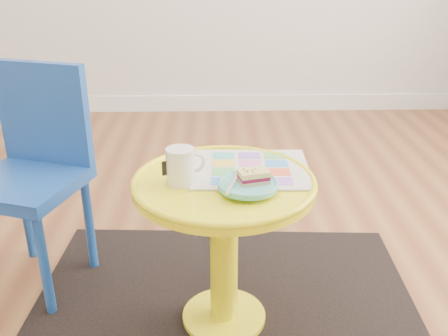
{
  "coord_description": "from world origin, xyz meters",
  "views": [
    {
      "loc": [
        0.15,
        -1.64,
        1.12
      ],
      "look_at": [
        0.18,
        -0.34,
        0.55
      ],
      "focal_mm": 40.0,
      "sensor_mm": 36.0,
      "label": 1
    }
  ],
  "objects_px": {
    "mug": "(181,165)",
    "newspaper": "(251,169)",
    "chair": "(34,163)",
    "side_table": "(224,223)",
    "plate": "(248,185)"
  },
  "relations": [
    {
      "from": "side_table",
      "to": "mug",
      "type": "height_order",
      "value": "mug"
    },
    {
      "from": "chair",
      "to": "side_table",
      "type": "bearing_deg",
      "value": -5.18
    },
    {
      "from": "chair",
      "to": "plate",
      "type": "distance_m",
      "value": 0.79
    },
    {
      "from": "mug",
      "to": "plate",
      "type": "distance_m",
      "value": 0.2
    },
    {
      "from": "mug",
      "to": "side_table",
      "type": "bearing_deg",
      "value": -12.71
    },
    {
      "from": "plate",
      "to": "mug",
      "type": "bearing_deg",
      "value": 163.0
    },
    {
      "from": "chair",
      "to": "plate",
      "type": "bearing_deg",
      "value": -7.97
    },
    {
      "from": "mug",
      "to": "newspaper",
      "type": "bearing_deg",
      "value": 4.92
    },
    {
      "from": "side_table",
      "to": "plate",
      "type": "bearing_deg",
      "value": -47.16
    },
    {
      "from": "mug",
      "to": "plate",
      "type": "height_order",
      "value": "mug"
    },
    {
      "from": "plate",
      "to": "side_table",
      "type": "bearing_deg",
      "value": 132.84
    },
    {
      "from": "chair",
      "to": "newspaper",
      "type": "relative_size",
      "value": 2.21
    },
    {
      "from": "newspaper",
      "to": "plate",
      "type": "xyz_separation_m",
      "value": [
        -0.02,
        -0.15,
        0.01
      ]
    },
    {
      "from": "chair",
      "to": "newspaper",
      "type": "distance_m",
      "value": 0.76
    },
    {
      "from": "chair",
      "to": "mug",
      "type": "distance_m",
      "value": 0.61
    }
  ]
}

